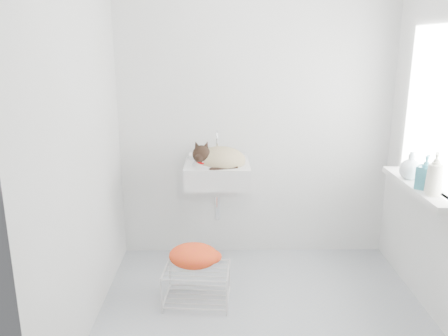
{
  "coord_description": "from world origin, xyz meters",
  "views": [
    {
      "loc": [
        -0.29,
        -2.6,
        1.74
      ],
      "look_at": [
        -0.26,
        0.5,
        0.88
      ],
      "focal_mm": 36.35,
      "sensor_mm": 36.0,
      "label": 1
    }
  ],
  "objects_px": {
    "sink": "(217,163)",
    "bottle_a": "(432,195)",
    "wire_rack": "(197,283)",
    "bottle_b": "(423,189)",
    "bottle_c": "(409,179)",
    "cat": "(219,159)"
  },
  "relations": [
    {
      "from": "bottle_a",
      "to": "bottle_b",
      "type": "relative_size",
      "value": 1.04
    },
    {
      "from": "sink",
      "to": "wire_rack",
      "type": "distance_m",
      "value": 0.9
    },
    {
      "from": "sink",
      "to": "bottle_c",
      "type": "bearing_deg",
      "value": -17.65
    },
    {
      "from": "bottle_a",
      "to": "bottle_c",
      "type": "distance_m",
      "value": 0.34
    },
    {
      "from": "wire_rack",
      "to": "bottle_c",
      "type": "xyz_separation_m",
      "value": [
        1.45,
        0.14,
        0.7
      ]
    },
    {
      "from": "bottle_b",
      "to": "bottle_c",
      "type": "bearing_deg",
      "value": 90.0
    },
    {
      "from": "wire_rack",
      "to": "bottle_b",
      "type": "bearing_deg",
      "value": -3.2
    },
    {
      "from": "wire_rack",
      "to": "cat",
      "type": "bearing_deg",
      "value": 73.99
    },
    {
      "from": "sink",
      "to": "bottle_a",
      "type": "height_order",
      "value": "bottle_a"
    },
    {
      "from": "sink",
      "to": "wire_rack",
      "type": "height_order",
      "value": "sink"
    },
    {
      "from": "cat",
      "to": "bottle_c",
      "type": "bearing_deg",
      "value": -19.27
    },
    {
      "from": "bottle_c",
      "to": "cat",
      "type": "bearing_deg",
      "value": 162.85
    },
    {
      "from": "wire_rack",
      "to": "sink",
      "type": "bearing_deg",
      "value": 75.8
    },
    {
      "from": "sink",
      "to": "bottle_b",
      "type": "relative_size",
      "value": 2.28
    },
    {
      "from": "wire_rack",
      "to": "bottle_b",
      "type": "relative_size",
      "value": 2.0
    },
    {
      "from": "bottle_a",
      "to": "bottle_c",
      "type": "relative_size",
      "value": 1.2
    },
    {
      "from": "wire_rack",
      "to": "bottle_b",
      "type": "height_order",
      "value": "bottle_b"
    },
    {
      "from": "bottle_a",
      "to": "bottle_b",
      "type": "xyz_separation_m",
      "value": [
        0.0,
        0.12,
        0.0
      ]
    },
    {
      "from": "bottle_a",
      "to": "sink",
      "type": "bearing_deg",
      "value": 149.9
    },
    {
      "from": "bottle_b",
      "to": "bottle_c",
      "type": "distance_m",
      "value": 0.22
    },
    {
      "from": "sink",
      "to": "bottle_b",
      "type": "bearing_deg",
      "value": -25.96
    },
    {
      "from": "wire_rack",
      "to": "bottle_a",
      "type": "height_order",
      "value": "bottle_a"
    }
  ]
}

